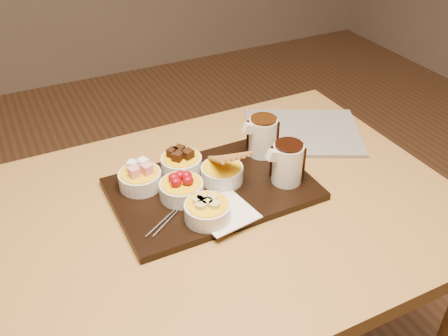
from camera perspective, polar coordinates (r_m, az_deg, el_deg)
name	(u,v)px	position (r m, az deg, el deg)	size (l,w,h in m)	color
dining_table	(199,245)	(1.19, -2.93, -8.80)	(1.20, 0.80, 0.75)	#A3793C
serving_board	(213,189)	(1.17, -1.31, -2.42)	(0.46, 0.30, 0.02)	black
napkin	(224,212)	(1.09, 0.02, -5.10)	(0.12, 0.12, 0.00)	white
bowl_marshmallows	(140,180)	(1.17, -9.55, -1.32)	(0.10, 0.10, 0.04)	silver
bowl_cake	(181,164)	(1.21, -4.88, 0.42)	(0.10, 0.10, 0.04)	silver
bowl_strawberries	(181,190)	(1.13, -4.88, -2.52)	(0.10, 0.10, 0.04)	silver
bowl_biscotti	(222,174)	(1.18, -0.22, -0.67)	(0.10, 0.10, 0.04)	silver
bowl_bananas	(207,212)	(1.07, -1.90, -5.00)	(0.10, 0.10, 0.04)	silver
pitcher_dark_chocolate	(287,164)	(1.17, 7.26, 0.48)	(0.07, 0.07, 0.10)	silver
pitcher_milk_chocolate	(263,137)	(1.26, 4.45, 3.56)	(0.07, 0.07, 0.10)	silver
fondue_skewers	(182,203)	(1.12, -4.82, -3.98)	(0.26, 0.03, 0.01)	silver
newspaper	(303,132)	(1.42, 8.97, 4.07)	(0.31, 0.25, 0.01)	beige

